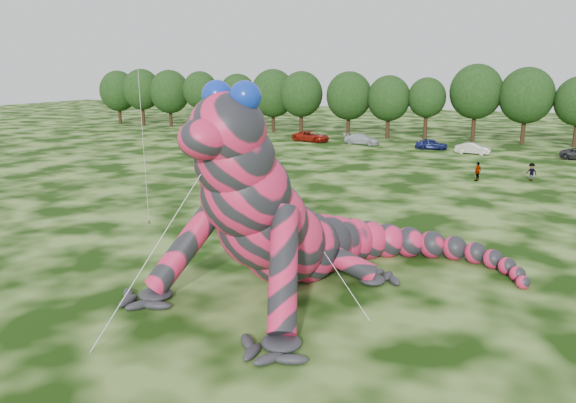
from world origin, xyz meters
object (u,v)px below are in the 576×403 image
at_px(tree_0, 119,97).
at_px(car_3, 362,139).
at_px(car_1, 224,133).
at_px(spectator_4, 201,149).
at_px(spectator_3, 478,172).
at_px(tree_10, 475,103).
at_px(spectator_2, 531,172).
at_px(tree_8, 388,107).
at_px(tree_5, 273,101).
at_px(tree_6, 301,103).
at_px(tree_9, 426,109).
at_px(spectator_1, 261,171).
at_px(tree_11, 526,106).
at_px(tree_3, 201,100).
at_px(car_0, 193,130).
at_px(tree_4, 238,102).
at_px(car_5, 473,149).
at_px(tree_7, 349,104).
at_px(tree_2, 170,98).
at_px(car_2, 311,136).
at_px(inflatable_gecko, 302,182).
at_px(car_4, 431,144).

relative_size(tree_0, car_3, 2.00).
bearing_deg(tree_0, car_1, -21.90).
height_order(spectator_4, spectator_3, spectator_3).
bearing_deg(tree_10, spectator_2, -73.64).
bearing_deg(spectator_3, tree_8, -126.26).
relative_size(tree_5, spectator_2, 6.03).
height_order(tree_6, car_1, tree_6).
distance_m(tree_9, spectator_1, 36.94).
bearing_deg(tree_11, tree_8, -176.16).
height_order(tree_3, tree_8, tree_3).
relative_size(tree_5, spectator_4, 6.06).
xyz_separation_m(car_0, spectator_4, (12.52, -17.40, 0.10)).
bearing_deg(tree_9, car_3, -129.95).
distance_m(tree_6, car_1, 12.93).
distance_m(tree_3, spectator_3, 54.46).
bearing_deg(tree_6, tree_4, 170.47).
relative_size(tree_5, car_0, 2.37).
height_order(tree_0, spectator_1, tree_0).
xyz_separation_m(tree_11, car_5, (-5.01, -12.02, -4.38)).
height_order(tree_5, tree_7, tree_5).
xyz_separation_m(tree_2, tree_5, (19.89, -0.33, 0.08)).
height_order(tree_2, spectator_2, tree_2).
xyz_separation_m(car_2, spectator_2, (28.35, -17.89, 0.09)).
xyz_separation_m(tree_6, car_0, (-14.64, -7.39, -4.04)).
height_order(car_1, car_3, car_1).
xyz_separation_m(tree_7, tree_10, (17.48, 1.77, 0.51)).
xyz_separation_m(tree_2, tree_9, (44.08, -1.42, -0.48)).
distance_m(tree_4, car_1, 12.17).
bearing_deg(spectator_1, tree_7, -70.10).
bearing_deg(tree_11, tree_10, 176.56).
bearing_deg(tree_10, tree_7, -174.20).
bearing_deg(tree_7, tree_5, 172.87).
bearing_deg(tree_10, tree_3, -177.99).
bearing_deg(tree_2, tree_4, -0.21).
bearing_deg(car_2, car_0, 99.70).
distance_m(inflatable_gecko, tree_5, 64.55).
xyz_separation_m(tree_9, tree_10, (6.33, 1.23, 0.91)).
bearing_deg(tree_7, tree_4, 174.43).
bearing_deg(car_2, tree_10, -55.38).
distance_m(tree_0, spectator_1, 61.16).
distance_m(tree_6, car_4, 23.16).
height_order(tree_3, spectator_2, tree_3).
bearing_deg(car_3, tree_11, -59.04).
height_order(car_5, spectator_4, spectator_4).
relative_size(tree_7, car_5, 2.39).
height_order(car_2, spectator_1, spectator_1).
height_order(tree_11, spectator_3, tree_11).
bearing_deg(tree_7, car_4, -32.29).
xyz_separation_m(tree_3, spectator_2, (51.11, -25.73, -3.91)).
distance_m(car_3, car_4, 9.35).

